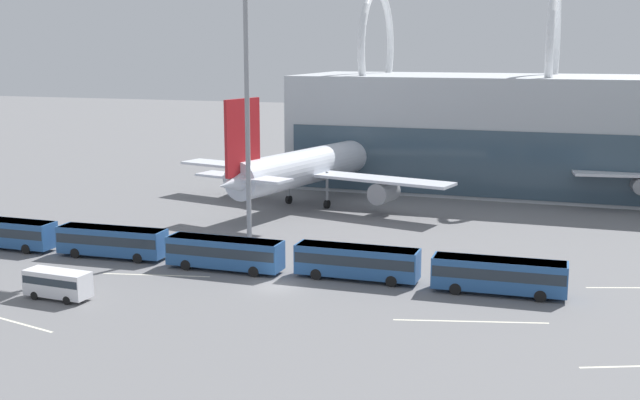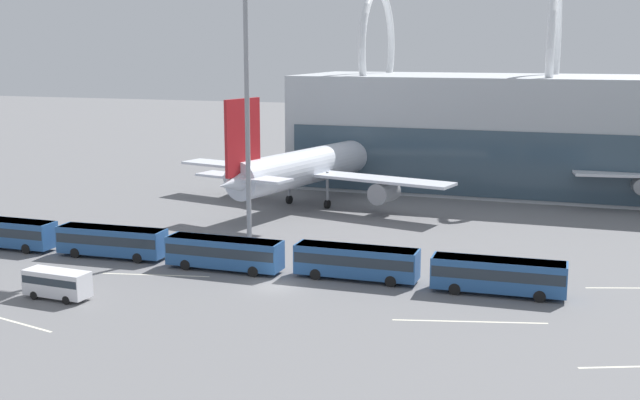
% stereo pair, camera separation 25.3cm
% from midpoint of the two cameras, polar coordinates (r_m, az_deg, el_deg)
% --- Properties ---
extents(ground_plane, '(440.00, 440.00, 0.00)m').
position_cam_midpoint_polar(ground_plane, '(70.44, -3.13, -6.11)').
color(ground_plane, slate).
extents(airliner_at_gate_near, '(39.92, 38.57, 14.76)m').
position_cam_midpoint_polar(airliner_at_gate_near, '(104.79, -0.62, 2.41)').
color(airliner_at_gate_near, silver).
rests_on(airliner_at_gate_near, ground_plane).
extents(shuttle_bus_0, '(11.14, 2.69, 3.02)m').
position_cam_midpoint_polar(shuttle_bus_0, '(88.89, -21.38, -2.09)').
color(shuttle_bus_0, '#285693').
rests_on(shuttle_bus_0, ground_plane).
extents(shuttle_bus_1, '(11.23, 3.06, 3.02)m').
position_cam_midpoint_polar(shuttle_bus_1, '(81.73, -14.50, -2.76)').
color(shuttle_bus_1, '#285693').
rests_on(shuttle_bus_1, ground_plane).
extents(shuttle_bus_2, '(11.14, 2.67, 3.02)m').
position_cam_midpoint_polar(shuttle_bus_2, '(75.19, -6.73, -3.66)').
color(shuttle_bus_2, '#285693').
rests_on(shuttle_bus_2, ground_plane).
extents(shuttle_bus_3, '(11.16, 2.75, 3.02)m').
position_cam_midpoint_polar(shuttle_bus_3, '(71.74, 2.70, -4.30)').
color(shuttle_bus_3, '#285693').
rests_on(shuttle_bus_3, ground_plane).
extents(shuttle_bus_4, '(11.22, 2.99, 3.02)m').
position_cam_midpoint_polar(shuttle_bus_4, '(69.11, 12.67, -5.15)').
color(shuttle_bus_4, '#285693').
rests_on(shuttle_bus_4, ground_plane).
extents(service_van_foreground, '(5.79, 2.32, 2.39)m').
position_cam_midpoint_polar(service_van_foreground, '(69.86, -18.10, -5.58)').
color(service_van_foreground, silver).
rests_on(service_van_foreground, ground_plane).
extents(floodlight_mast, '(2.64, 2.64, 32.27)m').
position_cam_midpoint_polar(floodlight_mast, '(84.96, -5.20, 11.39)').
color(floodlight_mast, gray).
rests_on(floodlight_mast, ground_plane).
extents(lane_stripe_0, '(9.13, 2.33, 0.01)m').
position_cam_midpoint_polar(lane_stripe_0, '(65.98, -21.05, -8.02)').
color(lane_stripe_0, silver).
rests_on(lane_stripe_0, ground_plane).
extents(lane_stripe_1, '(11.38, 3.31, 0.01)m').
position_cam_midpoint_polar(lane_stripe_1, '(62.55, 10.71, -8.49)').
color(lane_stripe_1, silver).
rests_on(lane_stripe_1, ground_plane).
extents(lane_stripe_3, '(9.87, 2.45, 0.01)m').
position_cam_midpoint_polar(lane_stripe_3, '(75.07, -11.51, -5.24)').
color(lane_stripe_3, silver).
rests_on(lane_stripe_3, ground_plane).
extents(lane_stripe_5, '(6.27, 2.31, 0.01)m').
position_cam_midpoint_polar(lane_stripe_5, '(74.54, 20.86, -5.86)').
color(lane_stripe_5, silver).
rests_on(lane_stripe_5, ground_plane).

